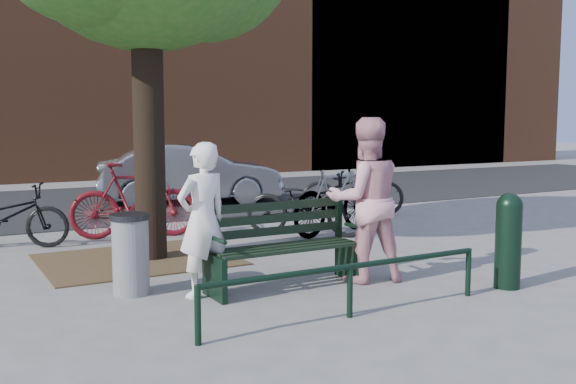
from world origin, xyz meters
TOP-DOWN VIEW (x-y plane):
  - ground at (0.00, 0.00)m, footprint 90.00×90.00m
  - dirt_pit at (-1.00, 2.20)m, footprint 2.40×2.00m
  - road at (0.00, 8.50)m, footprint 40.00×7.00m
  - park_bench at (-0.00, 0.08)m, footprint 1.74×0.54m
  - guard_railing at (0.00, -1.20)m, footprint 3.06×0.06m
  - person_left at (-0.90, 0.15)m, footprint 0.66×0.50m
  - person_right at (0.95, -0.14)m, footprint 1.05×0.91m
  - bollard at (2.11, -1.17)m, footprint 0.28×0.28m
  - litter_bin at (-1.53, 0.60)m, footprint 0.42×0.42m
  - bicycle_a at (-2.41, 3.90)m, footprint 1.88×1.20m
  - bicycle_b at (-0.55, 3.81)m, footprint 2.04×1.01m
  - bicycle_c at (1.88, 2.63)m, footprint 1.93×1.82m
  - bicycle_d at (2.34, 2.55)m, footprint 2.02×1.08m
  - bicycle_e at (3.76, 4.05)m, footprint 2.09×1.49m
  - parked_car at (1.73, 7.35)m, footprint 4.17×2.26m

SIDE VIEW (x-z plane):
  - ground at x=0.00m, z-range 0.00..0.00m
  - road at x=0.00m, z-range 0.00..0.01m
  - dirt_pit at x=-1.00m, z-range 0.00..0.02m
  - guard_railing at x=0.00m, z-range 0.15..0.66m
  - litter_bin at x=-1.53m, z-range 0.01..0.86m
  - bicycle_a at x=-2.41m, z-range 0.00..0.93m
  - park_bench at x=0.00m, z-range -0.01..0.97m
  - bicycle_c at x=1.88m, z-range 0.00..1.03m
  - bicycle_e at x=3.76m, z-range 0.00..1.04m
  - bollard at x=2.11m, z-range 0.04..1.08m
  - bicycle_d at x=2.34m, z-range 0.00..1.17m
  - bicycle_b at x=-0.55m, z-range 0.00..1.18m
  - parked_car at x=1.73m, z-range 0.00..1.30m
  - person_left at x=-0.90m, z-range 0.00..1.60m
  - person_right at x=0.95m, z-range 0.00..1.86m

